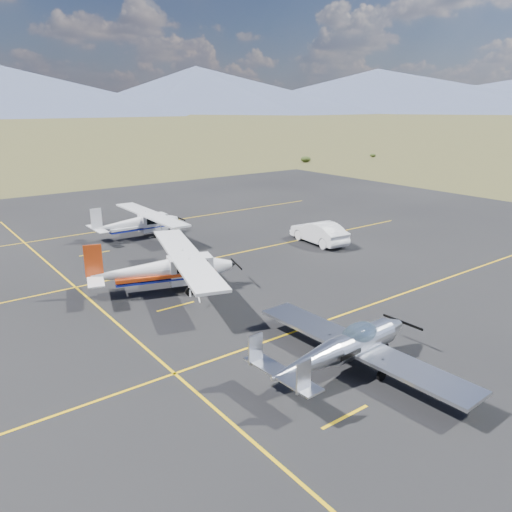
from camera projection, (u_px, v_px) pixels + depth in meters
name	position (u px, v px, depth m)	size (l,w,h in m)	color
ground	(333.00, 348.00, 19.87)	(1600.00, 1600.00, 0.00)	#383D1C
apron	(233.00, 296.00, 25.22)	(72.00, 72.00, 0.02)	black
aircraft_low_wing	(346.00, 347.00, 17.85)	(6.68, 9.33, 2.03)	#B7B9BE
aircraft_cessna	(165.00, 268.00, 25.47)	(7.55, 11.05, 2.82)	white
aircraft_plain	(138.00, 222.00, 35.94)	(5.84, 9.74, 2.48)	silver
sedan	(319.00, 232.00, 34.45)	(1.63, 4.68, 1.54)	white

